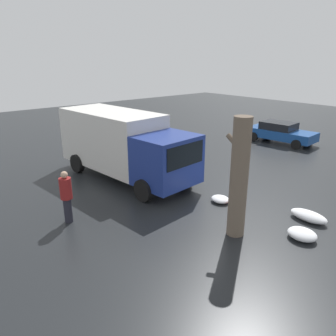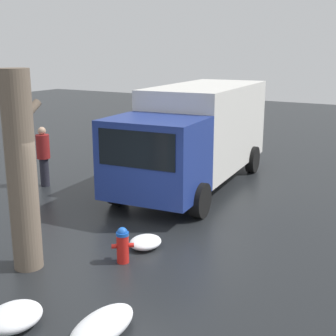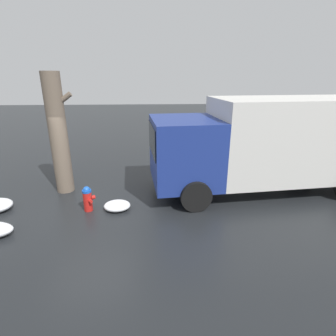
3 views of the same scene
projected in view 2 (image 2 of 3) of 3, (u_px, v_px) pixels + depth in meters
ground_plane at (123, 262)px, 9.35m from camera, size 60.00×60.00×0.00m
fire_hydrant at (123, 244)px, 9.26m from camera, size 0.38×0.40×0.74m
tree_trunk at (22, 172)px, 8.69m from camera, size 0.85×0.56×3.81m
delivery_truck at (197, 132)px, 14.32m from camera, size 7.54×3.21×3.03m
pedestrian at (43, 154)px, 14.29m from camera, size 0.40×0.40×1.85m
snow_pile_by_hydrant at (146, 242)px, 10.01m from camera, size 0.76×0.65×0.25m
snow_pile_curbside at (102, 326)px, 6.91m from camera, size 1.30×0.65×0.33m
snow_pile_by_tree at (14, 317)px, 7.16m from camera, size 0.91×0.78×0.32m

